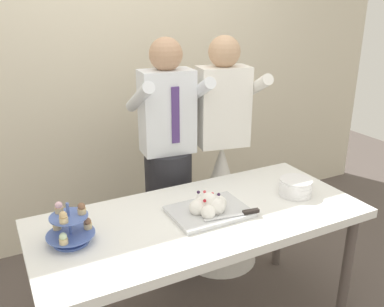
{
  "coord_description": "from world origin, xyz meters",
  "views": [
    {
      "loc": [
        -0.96,
        -1.74,
        1.86
      ],
      "look_at": [
        0.02,
        0.15,
        1.07
      ],
      "focal_mm": 38.7,
      "sensor_mm": 36.0,
      "label": 1
    }
  ],
  "objects_px": {
    "plate_stack": "(295,187)",
    "person_bride": "(221,188)",
    "cupcake_stand": "(70,228)",
    "dessert_table": "(201,227)",
    "main_cake_tray": "(209,207)",
    "person_groom": "(168,175)"
  },
  "relations": [
    {
      "from": "dessert_table",
      "to": "main_cake_tray",
      "type": "relative_size",
      "value": 4.14
    },
    {
      "from": "plate_stack",
      "to": "main_cake_tray",
      "type": "bearing_deg",
      "value": 176.98
    },
    {
      "from": "dessert_table",
      "to": "cupcake_stand",
      "type": "height_order",
      "value": "cupcake_stand"
    },
    {
      "from": "plate_stack",
      "to": "person_groom",
      "type": "xyz_separation_m",
      "value": [
        -0.52,
        0.68,
        -0.08
      ]
    },
    {
      "from": "main_cake_tray",
      "to": "plate_stack",
      "type": "distance_m",
      "value": 0.57
    },
    {
      "from": "plate_stack",
      "to": "person_bride",
      "type": "distance_m",
      "value": 0.69
    },
    {
      "from": "plate_stack",
      "to": "person_groom",
      "type": "bearing_deg",
      "value": 127.55
    },
    {
      "from": "plate_stack",
      "to": "person_bride",
      "type": "bearing_deg",
      "value": 101.6
    },
    {
      "from": "person_bride",
      "to": "cupcake_stand",
      "type": "bearing_deg",
      "value": -155.09
    },
    {
      "from": "cupcake_stand",
      "to": "person_groom",
      "type": "height_order",
      "value": "person_groom"
    },
    {
      "from": "dessert_table",
      "to": "plate_stack",
      "type": "height_order",
      "value": "plate_stack"
    },
    {
      "from": "cupcake_stand",
      "to": "person_groom",
      "type": "xyz_separation_m",
      "value": [
        0.78,
        0.59,
        -0.11
      ]
    },
    {
      "from": "dessert_table",
      "to": "plate_stack",
      "type": "xyz_separation_m",
      "value": [
        0.61,
        -0.04,
        0.12
      ]
    },
    {
      "from": "main_cake_tray",
      "to": "plate_stack",
      "type": "height_order",
      "value": "main_cake_tray"
    },
    {
      "from": "main_cake_tray",
      "to": "plate_stack",
      "type": "bearing_deg",
      "value": -3.02
    },
    {
      "from": "dessert_table",
      "to": "person_bride",
      "type": "height_order",
      "value": "person_bride"
    },
    {
      "from": "main_cake_tray",
      "to": "person_groom",
      "type": "distance_m",
      "value": 0.65
    },
    {
      "from": "cupcake_stand",
      "to": "person_bride",
      "type": "xyz_separation_m",
      "value": [
        1.17,
        0.54,
        -0.27
      ]
    },
    {
      "from": "plate_stack",
      "to": "person_groom",
      "type": "relative_size",
      "value": 0.12
    },
    {
      "from": "plate_stack",
      "to": "cupcake_stand",
      "type": "bearing_deg",
      "value": 176.14
    },
    {
      "from": "cupcake_stand",
      "to": "person_bride",
      "type": "bearing_deg",
      "value": 24.91
    },
    {
      "from": "cupcake_stand",
      "to": "person_groom",
      "type": "relative_size",
      "value": 0.14
    }
  ]
}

